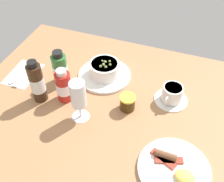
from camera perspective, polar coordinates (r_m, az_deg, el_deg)
ground_plane at (r=104.48cm, az=-0.62°, el=-3.17°), size 110.00×84.00×3.00cm
porridge_bowl at (r=112.35cm, az=-1.62°, el=4.40°), size 22.48×22.48×7.98cm
cutlery_setting at (r=121.51cm, az=-18.73°, el=3.45°), size 12.04×17.24×0.90cm
coffee_cup at (r=104.58cm, az=12.76°, el=-0.74°), size 13.10×13.16×7.09cm
wine_glass at (r=91.44cm, az=-7.28°, el=-1.10°), size 6.65×6.65×17.08cm
jam_jar at (r=99.78cm, az=3.43°, el=-2.33°), size 6.04×6.04×6.14cm
sauce_bottle_brown at (r=103.02cm, az=-15.83°, el=1.73°), size 5.54×5.54×18.56cm
sauce_bottle_red at (r=102.14cm, az=-10.36°, el=1.02°), size 5.94×5.94×14.57cm
sauce_bottle_green at (r=109.72cm, az=-11.12°, el=4.73°), size 6.26×6.26×15.30cm
breakfast_plate at (r=88.05cm, az=13.22°, el=-16.04°), size 22.76×22.76×3.70cm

